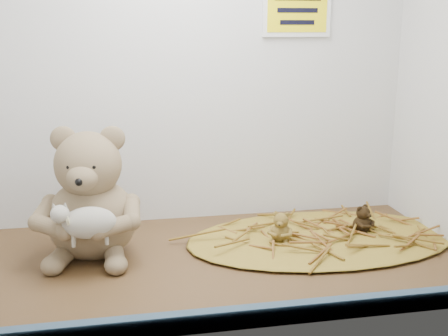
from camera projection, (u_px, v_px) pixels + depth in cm
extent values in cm
cube|color=#463118|center=(201.00, 261.00, 125.51)|extent=(120.00, 60.00, 0.40)
cube|color=silver|center=(182.00, 51.00, 142.88)|extent=(120.00, 0.40, 90.00)
cube|color=#37506A|center=(226.00, 318.00, 97.66)|extent=(119.28, 2.20, 3.60)
ellipsoid|color=brown|center=(322.00, 238.00, 137.77)|extent=(67.15, 38.99, 1.30)
cube|color=yellow|center=(297.00, 10.00, 145.27)|extent=(16.00, 1.20, 11.00)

